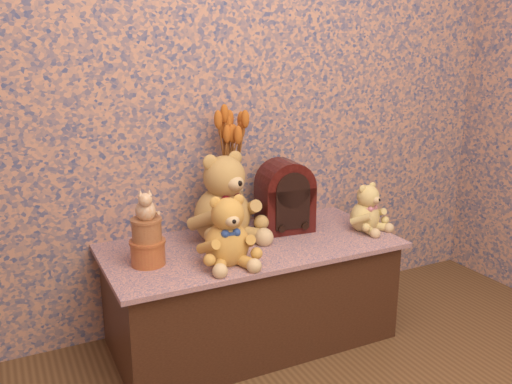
# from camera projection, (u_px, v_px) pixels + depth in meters

# --- Properties ---
(display_shelf) EXTENTS (1.25, 0.60, 0.46)m
(display_shelf) POSITION_uv_depth(u_px,v_px,m) (251.00, 292.00, 2.38)
(display_shelf) COLOR navy
(display_shelf) RESTS_ON ground
(teddy_large) EXTENTS (0.41, 0.46, 0.41)m
(teddy_large) POSITION_uv_depth(u_px,v_px,m) (222.00, 193.00, 2.32)
(teddy_large) COLOR #A77A40
(teddy_large) RESTS_ON display_shelf
(teddy_medium) EXTENTS (0.26, 0.30, 0.29)m
(teddy_medium) POSITION_uv_depth(u_px,v_px,m) (227.00, 227.00, 2.07)
(teddy_medium) COLOR gold
(teddy_medium) RESTS_ON display_shelf
(teddy_small) EXTENTS (0.24, 0.27, 0.23)m
(teddy_small) POSITION_uv_depth(u_px,v_px,m) (366.00, 205.00, 2.46)
(teddy_small) COLOR tan
(teddy_small) RESTS_ON display_shelf
(cathedral_radio) EXTENTS (0.25, 0.19, 0.33)m
(cathedral_radio) POSITION_uv_depth(u_px,v_px,m) (285.00, 195.00, 2.45)
(cathedral_radio) COLOR #320A09
(cathedral_radio) RESTS_ON display_shelf
(ceramic_vase) EXTENTS (0.13, 0.13, 0.20)m
(ceramic_vase) POSITION_uv_depth(u_px,v_px,m) (230.00, 211.00, 2.42)
(ceramic_vase) COLOR tan
(ceramic_vase) RESTS_ON display_shelf
(dried_stalks) EXTENTS (0.31, 0.31, 0.45)m
(dried_stalks) POSITION_uv_depth(u_px,v_px,m) (229.00, 140.00, 2.34)
(dried_stalks) COLOR #BB5C1D
(dried_stalks) RESTS_ON ceramic_vase
(biscuit_tin_lower) EXTENTS (0.13, 0.13, 0.10)m
(biscuit_tin_lower) POSITION_uv_depth(u_px,v_px,m) (148.00, 253.00, 2.08)
(biscuit_tin_lower) COLOR #C38339
(biscuit_tin_lower) RESTS_ON display_shelf
(biscuit_tin_upper) EXTENTS (0.13, 0.13, 0.09)m
(biscuit_tin_upper) POSITION_uv_depth(u_px,v_px,m) (147.00, 230.00, 2.06)
(biscuit_tin_upper) COLOR tan
(biscuit_tin_upper) RESTS_ON biscuit_tin_lower
(cat_figurine) EXTENTS (0.11, 0.12, 0.12)m
(cat_figurine) POSITION_uv_depth(u_px,v_px,m) (145.00, 204.00, 2.03)
(cat_figurine) COLOR silver
(cat_figurine) RESTS_ON biscuit_tin_upper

